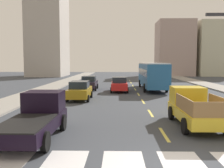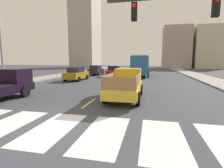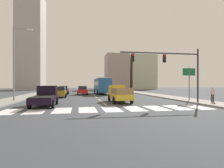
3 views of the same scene
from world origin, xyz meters
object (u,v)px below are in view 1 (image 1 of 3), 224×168
(sedan_mid, at_px, (80,90))
(sedan_far, at_px, (89,83))
(city_bus, at_px, (152,74))
(pickup_dark, at_px, (37,117))
(sedan_near_left, at_px, (119,84))
(pickup_stakebed, at_px, (193,108))

(sedan_mid, relative_size, sedan_far, 1.00)
(city_bus, distance_m, sedan_far, 7.97)
(pickup_dark, distance_m, city_bus, 21.73)
(sedan_near_left, bearing_deg, pickup_dark, -99.96)
(city_bus, bearing_deg, pickup_dark, -110.11)
(sedan_mid, bearing_deg, pickup_dark, -92.30)
(pickup_stakebed, xyz_separation_m, pickup_dark, (-7.93, -2.42, -0.02))
(sedan_mid, distance_m, sedan_far, 8.46)
(city_bus, bearing_deg, pickup_stakebed, -88.74)
(pickup_stakebed, distance_m, pickup_dark, 8.29)
(city_bus, height_order, sedan_far, city_bus)
(pickup_stakebed, distance_m, city_bus, 17.76)
(sedan_near_left, bearing_deg, sedan_far, 154.31)
(pickup_stakebed, bearing_deg, sedan_far, 113.81)
(city_bus, distance_m, sedan_mid, 11.84)
(pickup_dark, height_order, sedan_mid, pickup_dark)
(pickup_stakebed, height_order, sedan_near_left, pickup_stakebed)
(city_bus, bearing_deg, sedan_near_left, -148.14)
(pickup_stakebed, relative_size, sedan_mid, 1.18)
(city_bus, height_order, sedan_mid, city_bus)
(sedan_mid, bearing_deg, pickup_stakebed, -50.13)
(pickup_stakebed, height_order, pickup_dark, same)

